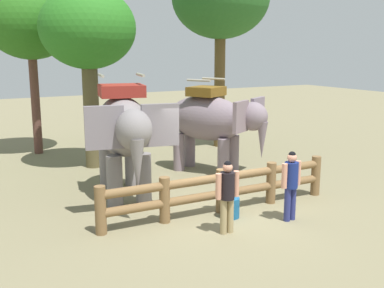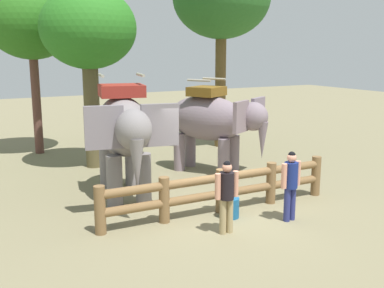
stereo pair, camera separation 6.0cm
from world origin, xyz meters
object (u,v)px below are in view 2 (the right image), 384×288
tourist_woman_in_black (291,181)px  tree_back_center (88,31)px  tree_far_left (31,22)px  feed_bucket (229,208)px  tourist_man_in_blue (227,192)px  elephant_center (213,121)px  log_fence (221,188)px  elephant_near_left (124,130)px

tourist_woman_in_black → tree_back_center: tree_back_center is taller
tree_far_left → feed_bucket: size_ratio=13.13×
tourist_man_in_blue → feed_bucket: bearing=52.9°
elephant_center → feed_bucket: (-1.69, -3.62, -1.42)m
log_fence → tree_far_left: (-2.60, 8.68, 4.16)m
elephant_near_left → elephant_center: 3.49m
tourist_man_in_blue → tree_back_center: tree_back_center is taller
log_fence → feed_bucket: bearing=-90.7°
elephant_near_left → tourist_man_in_blue: bearing=-72.4°
elephant_center → tourist_woman_in_black: bearing=-97.7°
tourist_man_in_blue → tree_far_left: 10.75m
feed_bucket → tree_back_center: bearing=102.8°
log_fence → tourist_man_in_blue: tourist_man_in_blue is taller
elephant_near_left → feed_bucket: 3.36m
log_fence → tourist_man_in_blue: 1.32m
tree_back_center → feed_bucket: (1.38, -6.11, -4.14)m
log_fence → elephant_center: bearing=62.4°
elephant_near_left → tree_back_center: 4.43m
tourist_woman_in_black → feed_bucket: 1.52m
log_fence → feed_bucket: size_ratio=13.02×
elephant_near_left → tree_far_left: size_ratio=0.62×
log_fence → tree_back_center: (-1.39, 5.71, 3.77)m
log_fence → tree_far_left: 9.97m
elephant_near_left → elephant_center: bearing=18.7°
tree_far_left → elephant_center: bearing=-51.8°
tree_far_left → feed_bucket: bearing=-74.0°
tree_far_left → tree_back_center: tree_far_left is taller
tree_back_center → feed_bucket: bearing=-77.2°
elephant_near_left → tourist_woman_in_black: (2.70, -3.31, -0.88)m
elephant_center → tourist_woman_in_black: elephant_center is taller
tourist_man_in_blue → feed_bucket: (0.57, 0.76, -0.67)m
log_fence → tourist_woman_in_black: 1.65m
tourist_man_in_blue → tree_back_center: 7.73m
tree_far_left → log_fence: bearing=-73.3°
tree_far_left → feed_bucket: 10.47m
elephant_near_left → feed_bucket: bearing=-57.3°
tourist_man_in_blue → elephant_near_left: bearing=107.6°
tree_back_center → feed_bucket: 7.51m
tree_back_center → log_fence: bearing=-76.3°
feed_bucket → tourist_woman_in_black: bearing=-36.5°
elephant_center → tree_back_center: bearing=141.1°
tree_back_center → tourist_man_in_blue: bearing=-83.2°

